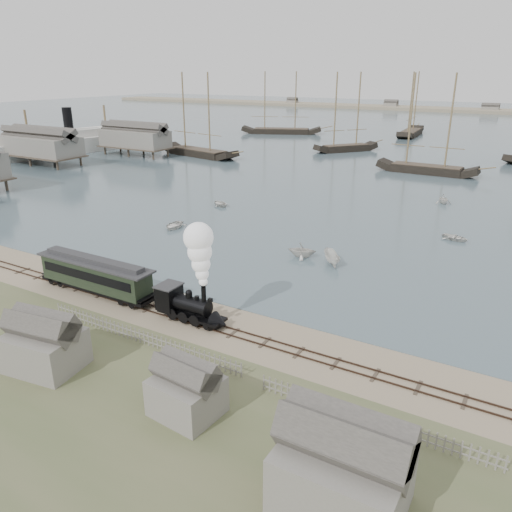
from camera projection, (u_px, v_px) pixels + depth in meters
The scene contains 25 objects.
ground at pixel (256, 326), 42.24m from camera, with size 600.00×600.00×0.00m, color tan.
harbor_water at pixel (492, 130), 179.85m from camera, with size 600.00×336.00×0.06m, color #445861.
rail_track at pixel (243, 336), 40.60m from camera, with size 120.00×1.80×0.16m.
picket_fence_west at pixel (141, 343), 39.63m from camera, with size 19.00×0.10×1.20m, color gray, non-canonical shape.
picket_fence_east at pixel (371, 428), 30.28m from camera, with size 15.00×0.10×1.20m, color gray, non-canonical shape.
shed_left at pixel (48, 367), 36.42m from camera, with size 5.00×4.00×4.10m, color gray, non-canonical shape.
shed_mid at pixel (188, 413), 31.58m from camera, with size 4.00×3.50×3.60m, color gray, non-canonical shape.
shed_right at pixel (340, 507), 24.78m from camera, with size 6.00×5.00×5.10m, color gray, non-canonical shape.
western_wharf at pixel (48, 149), 108.96m from camera, with size 36.00×56.00×8.00m, color gray, non-canonical shape.
far_spit at pixel (512, 114), 244.62m from camera, with size 500.00×20.00×1.80m, color tan.
locomotive at pixel (197, 281), 41.35m from camera, with size 6.86×2.56×8.56m.
passenger_coach at pixel (95, 274), 47.72m from camera, with size 13.25×2.56×3.22m.
beached_dinghy at pixel (176, 297), 46.65m from camera, with size 4.28×3.06×0.89m, color silver.
steamship at pixel (69, 130), 128.44m from camera, with size 51.86×8.64×11.34m, color silver, non-canonical shape.
rowboat_0 at pixel (174, 225), 68.04m from camera, with size 3.73×2.66×0.77m, color silver.
rowboat_1 at pixel (302, 250), 57.36m from camera, with size 3.28×2.83×1.73m, color silver.
rowboat_2 at pixel (331, 258), 55.35m from camera, with size 3.60×1.35×1.39m, color silver.
rowboat_3 at pixel (455, 237), 63.25m from camera, with size 3.31×2.36×0.68m, color silver.
rowboat_6 at pixel (220, 203), 79.40m from camera, with size 3.43×2.45×0.71m, color silver.
rowboat_7 at pixel (444, 199), 80.34m from camera, with size 2.91×2.51×1.54m, color silver.
schooner_0 at pixel (197, 115), 121.53m from camera, with size 23.67×5.46×20.00m, color black, non-canonical shape.
schooner_1 at pixel (348, 112), 128.45m from camera, with size 17.83×4.11×20.00m, color black, non-canonical shape.
schooner_2 at pixel (432, 124), 100.51m from camera, with size 20.40×4.71×20.00m, color black, non-canonical shape.
schooner_6 at pixel (282, 103), 165.10m from camera, with size 26.59×6.14×20.00m, color black, non-canonical shape.
schooner_7 at pixel (414, 104), 159.95m from camera, with size 23.54×5.43×20.00m, color black, non-canonical shape.
Camera 1 is at (18.85, -32.37, 20.40)m, focal length 35.00 mm.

